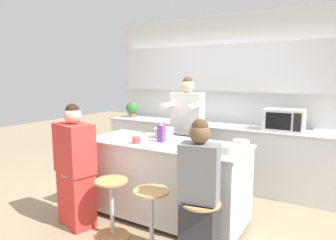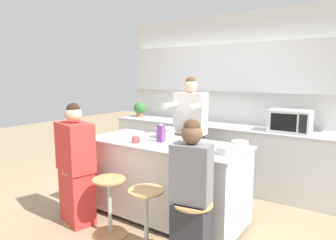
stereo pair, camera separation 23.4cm
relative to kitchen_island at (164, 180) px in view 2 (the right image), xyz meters
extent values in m
plane|color=tan|center=(0.00, 0.00, -0.47)|extent=(16.00, 16.00, 0.00)
cube|color=silver|center=(0.00, 1.89, 0.88)|extent=(4.05, 0.06, 2.70)
cube|color=silver|center=(0.00, 1.78, 1.35)|extent=(3.73, 0.16, 0.75)
cube|color=silver|center=(0.00, 1.52, -0.02)|extent=(3.73, 0.66, 0.91)
cube|color=#BCBCC1|center=(0.00, 1.52, 0.45)|extent=(3.76, 0.69, 0.03)
cube|color=black|center=(0.00, 0.00, -0.44)|extent=(1.82, 0.69, 0.06)
cube|color=silver|center=(0.00, 0.00, 0.01)|extent=(1.90, 0.77, 0.84)
cube|color=#BCBCC1|center=(0.00, 0.00, 0.45)|extent=(1.94, 0.81, 0.03)
cylinder|color=tan|center=(-0.77, -0.64, -0.46)|extent=(0.38, 0.38, 0.01)
cylinder|color=#B7BABC|center=(-0.77, -0.64, -0.16)|extent=(0.04, 0.04, 0.59)
cylinder|color=tan|center=(-0.77, -0.64, 0.14)|extent=(0.35, 0.35, 0.02)
cylinder|color=tan|center=(-0.26, -0.65, -0.46)|extent=(0.38, 0.38, 0.01)
cylinder|color=#B7BABC|center=(-0.26, -0.65, -0.16)|extent=(0.04, 0.04, 0.59)
cylinder|color=tan|center=(-0.26, -0.65, 0.14)|extent=(0.35, 0.35, 0.02)
cylinder|color=#B7BABC|center=(0.26, -0.67, -0.16)|extent=(0.04, 0.04, 0.59)
cylinder|color=tan|center=(0.26, -0.67, 0.14)|extent=(0.35, 0.35, 0.02)
cylinder|color=#B7BABC|center=(0.77, -0.67, -0.16)|extent=(0.04, 0.04, 0.59)
cylinder|color=tan|center=(0.77, -0.67, 0.14)|extent=(0.35, 0.35, 0.02)
cube|color=#383842|center=(-0.07, 0.73, -0.02)|extent=(0.38, 0.25, 0.90)
cube|color=silver|center=(-0.07, 0.73, 0.72)|extent=(0.45, 0.25, 0.57)
cylinder|color=silver|center=(-0.23, 0.45, 0.84)|extent=(0.10, 0.32, 0.07)
cylinder|color=silver|center=(0.13, 0.48, 0.84)|extent=(0.10, 0.32, 0.07)
sphere|color=#DBB293|center=(-0.07, 0.73, 1.09)|extent=(0.20, 0.20, 0.18)
sphere|color=#513823|center=(-0.07, 0.73, 1.14)|extent=(0.16, 0.16, 0.14)
cube|color=red|center=(-0.78, -0.66, -0.16)|extent=(0.49, 0.37, 0.62)
cube|color=red|center=(-0.78, -0.66, 0.43)|extent=(0.53, 0.40, 0.55)
sphere|color=#DBB293|center=(-0.78, -0.66, 0.80)|extent=(0.23, 0.23, 0.19)
sphere|color=black|center=(-0.78, -0.66, 0.85)|extent=(0.19, 0.19, 0.15)
cube|color=#333338|center=(0.75, -0.66, -0.16)|extent=(0.34, 0.32, 0.62)
cube|color=slate|center=(0.75, -0.66, 0.41)|extent=(0.37, 0.28, 0.51)
sphere|color=brown|center=(0.75, -0.66, 0.75)|extent=(0.21, 0.21, 0.18)
sphere|color=#513823|center=(0.75, -0.66, 0.80)|extent=(0.17, 0.17, 0.15)
cylinder|color=#B7BABC|center=(-0.13, 0.21, 0.52)|extent=(0.23, 0.23, 0.12)
cylinder|color=#B7BABC|center=(-0.13, 0.21, 0.58)|extent=(0.25, 0.25, 0.01)
cylinder|color=#B7BABC|center=(-0.28, 0.21, 0.56)|extent=(0.05, 0.01, 0.01)
cylinder|color=#B7BABC|center=(0.01, 0.21, 0.56)|extent=(0.05, 0.01, 0.01)
cylinder|color=silver|center=(0.83, -0.08, 0.50)|extent=(0.22, 0.22, 0.07)
cylinder|color=white|center=(0.85, 0.18, 0.50)|extent=(0.18, 0.18, 0.08)
cylinder|color=#DB4C51|center=(-0.24, -0.22, 0.50)|extent=(0.09, 0.09, 0.08)
torus|color=#DB4C51|center=(-0.19, -0.22, 0.50)|extent=(0.04, 0.01, 0.04)
ellipsoid|color=yellow|center=(0.41, 0.02, 0.48)|extent=(0.12, 0.05, 0.05)
ellipsoid|color=yellow|center=(0.38, 0.05, 0.48)|extent=(0.09, 0.11, 0.05)
ellipsoid|color=yellow|center=(0.44, 0.05, 0.48)|extent=(0.10, 0.10, 0.05)
cube|color=#7A428E|center=(-0.03, -0.01, 0.56)|extent=(0.07, 0.07, 0.20)
cylinder|color=white|center=(-0.03, -0.01, 0.67)|extent=(0.03, 0.03, 0.02)
cube|color=white|center=(1.07, 1.47, 0.62)|extent=(0.53, 0.33, 0.30)
cube|color=black|center=(1.02, 1.30, 0.62)|extent=(0.33, 0.01, 0.23)
cube|color=black|center=(1.26, 1.30, 0.62)|extent=(0.10, 0.01, 0.24)
cylinder|color=#A86042|center=(-1.63, 1.52, 0.50)|extent=(0.13, 0.13, 0.07)
sphere|color=#387538|center=(-1.63, 1.52, 0.63)|extent=(0.23, 0.23, 0.23)
camera|label=1|loc=(1.78, -2.92, 1.23)|focal=32.00mm
camera|label=2|loc=(1.97, -2.80, 1.23)|focal=32.00mm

